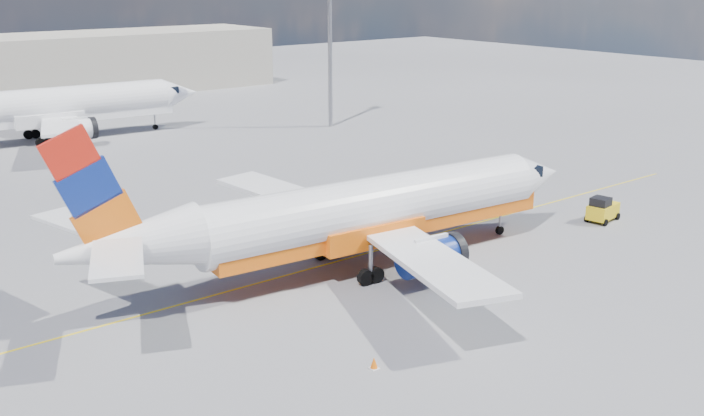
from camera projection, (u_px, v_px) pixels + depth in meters
ground at (336, 287)px, 40.61m from camera, size 240.00×240.00×0.00m
taxi_line at (303, 271)px, 42.86m from camera, size 70.00×0.15×0.01m
terminal_main at (8, 69)px, 98.80m from camera, size 70.00×14.00×8.00m
main_jet at (361, 212)px, 42.48m from camera, size 31.63×24.94×9.59m
second_jet at (45, 108)px, 74.85m from camera, size 32.70×25.82×9.91m
gse_tug at (602, 209)px, 51.26m from camera, size 2.55×1.82×1.69m
traffic_cone at (374, 363)px, 32.22m from camera, size 0.36×0.36×0.51m
floodlight_mast at (330, 5)px, 79.76m from camera, size 1.52×1.52×20.89m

